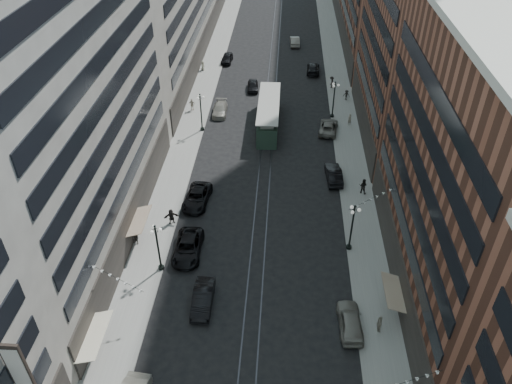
% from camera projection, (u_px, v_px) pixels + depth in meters
% --- Properties ---
extents(ground, '(220.00, 220.00, 0.00)m').
position_uv_depth(ground, '(269.00, 116.00, 73.54)').
color(ground, black).
rests_on(ground, ground).
extents(sidewalk_west, '(4.00, 180.00, 0.15)m').
position_uv_depth(sidewalk_west, '(205.00, 85.00, 82.03)').
color(sidewalk_west, gray).
rests_on(sidewalk_west, ground).
extents(sidewalk_east, '(4.00, 180.00, 0.15)m').
position_uv_depth(sidewalk_east, '(339.00, 88.00, 80.95)').
color(sidewalk_east, gray).
rests_on(sidewalk_east, ground).
extents(rail_west, '(0.12, 180.00, 0.02)m').
position_uv_depth(rail_west, '(267.00, 87.00, 81.56)').
color(rail_west, '#2D2D33').
rests_on(rail_west, ground).
extents(rail_east, '(0.12, 180.00, 0.02)m').
position_uv_depth(rail_east, '(276.00, 87.00, 81.49)').
color(rail_east, '#2D2D33').
rests_on(rail_east, ground).
extents(building_west_mid, '(8.00, 36.00, 28.00)m').
position_uv_depth(building_west_mid, '(69.00, 114.00, 44.41)').
color(building_west_mid, '#A29D90').
rests_on(building_west_mid, ground).
extents(building_east_mid, '(8.00, 30.00, 24.00)m').
position_uv_depth(building_east_mid, '(467.00, 178.00, 39.95)').
color(building_east_mid, brown).
rests_on(building_east_mid, ground).
extents(lamppost_sw_far, '(1.03, 1.14, 5.52)m').
position_uv_depth(lamppost_sw_far, '(158.00, 246.00, 46.57)').
color(lamppost_sw_far, black).
rests_on(lamppost_sw_far, sidewalk_west).
extents(lamppost_sw_mid, '(1.03, 1.14, 5.52)m').
position_uv_depth(lamppost_sw_mid, '(201.00, 111.00, 68.14)').
color(lamppost_sw_mid, black).
rests_on(lamppost_sw_mid, sidewalk_west).
extents(lamppost_se_far, '(1.03, 1.14, 5.52)m').
position_uv_depth(lamppost_se_far, '(352.00, 226.00, 48.86)').
color(lamppost_se_far, black).
rests_on(lamppost_se_far, sidewalk_east).
extents(lamppost_se_mid, '(1.03, 1.14, 5.52)m').
position_uv_depth(lamppost_se_mid, '(334.00, 98.00, 71.24)').
color(lamppost_se_mid, black).
rests_on(lamppost_se_mid, sidewalk_east).
extents(streetcar, '(2.93, 13.24, 3.66)m').
position_uv_depth(streetcar, '(269.00, 115.00, 70.16)').
color(streetcar, '#273D2F').
rests_on(streetcar, ground).
extents(car_2, '(2.71, 5.78, 1.60)m').
position_uv_depth(car_2, '(188.00, 247.00, 49.77)').
color(car_2, black).
rests_on(car_2, ground).
extents(car_4, '(2.15, 4.92, 1.65)m').
position_uv_depth(car_4, '(350.00, 321.00, 42.42)').
color(car_4, slate).
rests_on(car_4, ground).
extents(car_5, '(1.73, 4.89, 1.61)m').
position_uv_depth(car_5, '(203.00, 299.00, 44.44)').
color(car_5, black).
rests_on(car_5, ground).
extents(pedestrian_2, '(0.84, 0.66, 1.52)m').
position_uv_depth(pedestrian_2, '(135.00, 238.00, 50.69)').
color(pedestrian_2, black).
rests_on(pedestrian_2, sidewalk_west).
extents(pedestrian_4, '(0.53, 1.06, 1.77)m').
position_uv_depth(pedestrian_4, '(379.00, 324.00, 41.95)').
color(pedestrian_4, gray).
rests_on(pedestrian_4, sidewalk_east).
extents(car_7, '(3.09, 5.82, 1.56)m').
position_uv_depth(car_7, '(197.00, 197.00, 56.40)').
color(car_7, black).
rests_on(car_7, ground).
extents(car_8, '(2.07, 4.96, 1.43)m').
position_uv_depth(car_8, '(220.00, 109.00, 73.64)').
color(car_8, gray).
rests_on(car_8, ground).
extents(car_9, '(2.02, 4.52, 1.51)m').
position_uv_depth(car_9, '(227.00, 58.00, 89.29)').
color(car_9, black).
rests_on(car_9, ground).
extents(car_10, '(2.07, 5.00, 1.61)m').
position_uv_depth(car_10, '(334.00, 174.00, 60.00)').
color(car_10, black).
rests_on(car_10, ground).
extents(car_11, '(3.10, 5.50, 1.45)m').
position_uv_depth(car_11, '(328.00, 127.00, 69.43)').
color(car_11, slate).
rests_on(car_11, ground).
extents(car_12, '(2.38, 5.34, 1.52)m').
position_uv_depth(car_12, '(313.00, 68.00, 85.68)').
color(car_12, black).
rests_on(car_12, ground).
extents(car_13, '(1.95, 4.28, 1.43)m').
position_uv_depth(car_13, '(253.00, 86.00, 80.16)').
color(car_13, black).
rests_on(car_13, ground).
extents(car_14, '(1.92, 4.93, 1.60)m').
position_uv_depth(car_14, '(295.00, 41.00, 96.08)').
color(car_14, gray).
rests_on(car_14, ground).
extents(pedestrian_5, '(1.69, 0.96, 1.76)m').
position_uv_depth(pedestrian_5, '(171.00, 216.00, 53.30)').
color(pedestrian_5, black).
rests_on(pedestrian_5, sidewalk_west).
extents(pedestrian_6, '(1.13, 0.64, 1.83)m').
position_uv_depth(pedestrian_6, '(192.00, 105.00, 74.12)').
color(pedestrian_6, '#BDAF9C').
rests_on(pedestrian_6, sidewalk_west).
extents(pedestrian_7, '(1.05, 0.83, 1.91)m').
position_uv_depth(pedestrian_7, '(363.00, 186.00, 57.59)').
color(pedestrian_7, black).
rests_on(pedestrian_7, sidewalk_east).
extents(pedestrian_8, '(0.76, 0.68, 1.75)m').
position_uv_depth(pedestrian_8, '(350.00, 119.00, 70.54)').
color(pedestrian_8, gray).
rests_on(pedestrian_8, sidewalk_east).
extents(pedestrian_9, '(1.13, 0.74, 1.62)m').
position_uv_depth(pedestrian_9, '(346.00, 95.00, 76.91)').
color(pedestrian_9, black).
rests_on(pedestrian_9, sidewalk_east).
extents(pedestrian_extra_0, '(0.89, 0.91, 1.68)m').
position_uv_depth(pedestrian_extra_0, '(203.00, 66.00, 86.05)').
color(pedestrian_extra_0, '#ACA88F').
rests_on(pedestrian_extra_0, sidewalk_west).
extents(pedestrian_extra_1, '(0.83, 1.30, 1.86)m').
position_uv_depth(pedestrian_extra_1, '(332.00, 82.00, 80.41)').
color(pedestrian_extra_1, black).
rests_on(pedestrian_extra_1, sidewalk_east).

